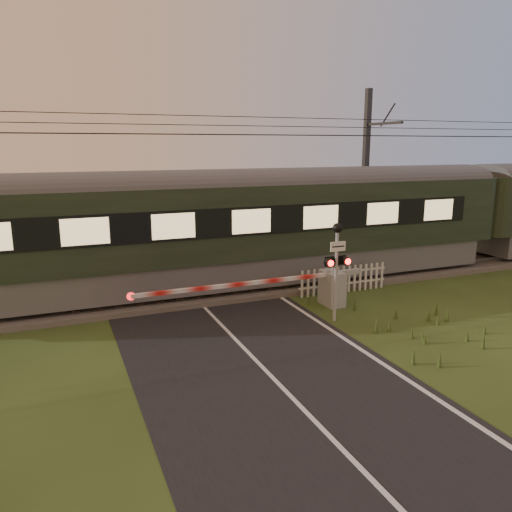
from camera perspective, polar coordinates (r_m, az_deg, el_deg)
name	(u,v)px	position (r m, az deg, el deg)	size (l,w,h in m)	color
ground	(263,368)	(12.07, 0.79, -12.72)	(160.00, 160.00, 0.00)	#2B3916
road	(267,372)	(11.88, 1.32, -13.11)	(6.00, 140.00, 0.03)	black
track_bed	(191,292)	(17.83, -7.47, -4.12)	(140.00, 3.40, 0.39)	#47423D
overhead_wires	(186,127)	(17.09, -8.03, 14.37)	(120.00, 0.62, 0.62)	black
train	(472,212)	(23.92, 23.43, 4.68)	(43.09, 2.97, 4.02)	slate
boom_gate	(322,287)	(16.34, 7.52, -3.56)	(7.61, 0.88, 1.17)	gray
crossing_signal	(337,255)	(14.69, 9.20, 0.16)	(0.75, 0.33, 2.97)	gray
picket_fence	(343,279)	(18.00, 9.94, -2.65)	(3.53, 0.08, 0.96)	silver
catenary_mast	(366,174)	(22.85, 12.46, 9.15)	(0.24, 2.47, 7.52)	#2D2D30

